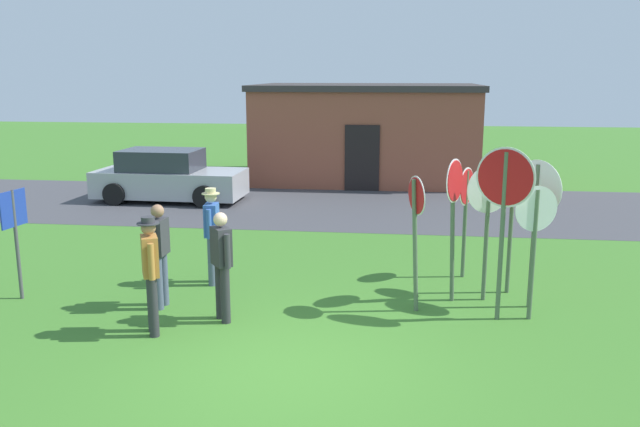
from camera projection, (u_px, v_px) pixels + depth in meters
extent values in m
plane|color=#3D7528|center=(288.00, 369.00, 8.40)|extent=(80.00, 80.00, 0.00)
cube|color=#424247|center=(351.00, 206.00, 18.63)|extent=(60.00, 6.40, 0.01)
cube|color=brown|center=(367.00, 135.00, 23.24)|extent=(7.46, 5.23, 3.11)
cube|color=#383333|center=(367.00, 87.00, 22.90)|extent=(7.66, 5.43, 0.20)
cube|color=black|center=(362.00, 158.00, 20.79)|extent=(1.10, 0.08, 2.10)
cube|color=#A5A8AD|center=(170.00, 183.00, 19.31)|extent=(4.35, 1.93, 0.76)
cube|color=#2D333D|center=(161.00, 160.00, 19.20)|extent=(2.28, 1.60, 0.60)
cylinder|color=black|center=(223.00, 186.00, 20.02)|extent=(0.65, 0.24, 0.64)
cylinder|color=black|center=(204.00, 197.00, 18.28)|extent=(0.65, 0.24, 0.64)
cylinder|color=black|center=(141.00, 184.00, 20.42)|extent=(0.65, 0.24, 0.64)
cylinder|color=black|center=(114.00, 194.00, 18.68)|extent=(0.65, 0.24, 0.64)
cylinder|color=#51664C|center=(452.00, 233.00, 10.69)|extent=(0.16, 0.13, 2.31)
cylinder|color=white|center=(455.00, 181.00, 10.51)|extent=(0.33, 0.66, 0.71)
cylinder|color=red|center=(455.00, 181.00, 10.50)|extent=(0.31, 0.61, 0.66)
cylinder|color=#51664C|center=(511.00, 227.00, 11.07)|extent=(0.10, 0.10, 2.32)
cylinder|color=white|center=(514.00, 175.00, 10.89)|extent=(0.44, 0.52, 0.67)
cylinder|color=red|center=(514.00, 175.00, 10.89)|extent=(0.41, 0.48, 0.62)
cylinder|color=#51664C|center=(465.00, 225.00, 11.97)|extent=(0.09, 0.09, 1.99)
cylinder|color=white|center=(467.00, 186.00, 11.82)|extent=(0.31, 0.63, 0.69)
cylinder|color=red|center=(467.00, 187.00, 11.82)|extent=(0.29, 0.59, 0.64)
cylinder|color=#51664C|center=(415.00, 246.00, 10.21)|extent=(0.19, 0.13, 2.12)
cylinder|color=white|center=(417.00, 196.00, 10.04)|extent=(0.27, 0.58, 0.61)
cylinder|color=red|center=(416.00, 196.00, 10.04)|extent=(0.26, 0.54, 0.57)
cylinder|color=#51664C|center=(533.00, 237.00, 10.37)|extent=(0.10, 0.10, 2.32)
cylinder|color=white|center=(537.00, 188.00, 10.21)|extent=(0.62, 0.66, 0.89)
cylinder|color=red|center=(537.00, 188.00, 10.21)|extent=(0.57, 0.61, 0.82)
cylinder|color=#51664C|center=(502.00, 238.00, 9.82)|extent=(0.09, 0.09, 2.58)
cylinder|color=white|center=(505.00, 177.00, 9.63)|extent=(0.80, 0.44, 0.90)
cylinder|color=red|center=(505.00, 177.00, 9.62)|extent=(0.74, 0.41, 0.83)
cylinder|color=#51664C|center=(533.00, 256.00, 9.89)|extent=(0.09, 0.09, 2.02)
cylinder|color=white|center=(536.00, 209.00, 9.74)|extent=(0.65, 0.25, 0.69)
cylinder|color=red|center=(536.00, 209.00, 9.75)|extent=(0.61, 0.23, 0.64)
cylinder|color=#51664C|center=(486.00, 236.00, 10.72)|extent=(0.09, 0.09, 2.20)
cylinder|color=white|center=(489.00, 189.00, 10.56)|extent=(0.73, 0.32, 0.78)
cylinder|color=red|center=(489.00, 189.00, 10.57)|extent=(0.67, 0.30, 0.73)
cylinder|color=#4C5670|center=(164.00, 279.00, 10.63)|extent=(0.14, 0.14, 0.88)
cylinder|color=#4C5670|center=(158.00, 283.00, 10.42)|extent=(0.14, 0.14, 0.88)
cube|color=#333338|center=(159.00, 237.00, 10.37)|extent=(0.24, 0.37, 0.58)
cylinder|color=#333338|center=(165.00, 234.00, 10.60)|extent=(0.09, 0.09, 0.52)
cylinder|color=#333338|center=(153.00, 242.00, 10.14)|extent=(0.09, 0.09, 0.52)
sphere|color=#9E7051|center=(157.00, 211.00, 10.28)|extent=(0.21, 0.21, 0.21)
cylinder|color=#2D2D33|center=(152.00, 302.00, 9.54)|extent=(0.14, 0.14, 0.88)
cylinder|color=#2D2D33|center=(153.00, 307.00, 9.34)|extent=(0.14, 0.14, 0.88)
cube|color=#B27533|center=(150.00, 256.00, 9.29)|extent=(0.35, 0.42, 0.58)
cylinder|color=#B27533|center=(149.00, 253.00, 9.51)|extent=(0.09, 0.09, 0.52)
cylinder|color=#B27533|center=(151.00, 262.00, 9.07)|extent=(0.09, 0.09, 0.52)
sphere|color=#9E7051|center=(148.00, 227.00, 9.20)|extent=(0.21, 0.21, 0.21)
cylinder|color=#333338|center=(148.00, 223.00, 9.19)|extent=(0.32, 0.31, 0.02)
cylinder|color=#333338|center=(148.00, 220.00, 9.18)|extent=(0.19, 0.19, 0.09)
cylinder|color=#4C5670|center=(214.00, 258.00, 11.81)|extent=(0.14, 0.14, 0.88)
cylinder|color=#4C5670|center=(212.00, 262.00, 11.59)|extent=(0.14, 0.14, 0.88)
cube|color=#3860B7|center=(212.00, 220.00, 11.55)|extent=(0.25, 0.38, 0.58)
cylinder|color=#3860B7|center=(214.00, 218.00, 11.79)|extent=(0.09, 0.09, 0.52)
cylinder|color=#3860B7|center=(209.00, 224.00, 11.32)|extent=(0.09, 0.09, 0.52)
sphere|color=beige|center=(211.00, 197.00, 11.46)|extent=(0.21, 0.21, 0.21)
cylinder|color=beige|center=(211.00, 194.00, 11.45)|extent=(0.31, 0.32, 0.02)
cylinder|color=beige|center=(210.00, 191.00, 11.44)|extent=(0.19, 0.19, 0.09)
cylinder|color=#2D2D33|center=(220.00, 291.00, 10.04)|extent=(0.14, 0.14, 0.88)
cylinder|color=#2D2D33|center=(225.00, 295.00, 9.85)|extent=(0.14, 0.14, 0.88)
cube|color=#333338|center=(221.00, 246.00, 9.79)|extent=(0.39, 0.42, 0.58)
cylinder|color=#333338|center=(215.00, 244.00, 10.00)|extent=(0.09, 0.09, 0.52)
cylinder|color=#333338|center=(227.00, 251.00, 9.59)|extent=(0.09, 0.09, 0.52)
sphere|color=beige|center=(220.00, 219.00, 9.70)|extent=(0.21, 0.21, 0.21)
cylinder|color=#4C4C51|center=(17.00, 245.00, 10.82)|extent=(0.06, 0.06, 1.84)
cube|color=#1E389E|center=(13.00, 209.00, 10.69)|extent=(0.10, 0.60, 0.60)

